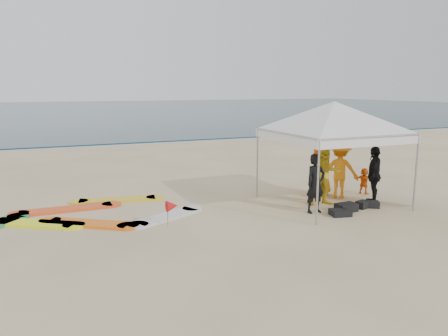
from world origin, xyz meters
TOP-DOWN VIEW (x-y plane):
  - ground at (0.00, 0.00)m, footprint 120.00×120.00m
  - ocean at (0.00, 60.00)m, footprint 160.00×84.00m
  - shoreline_foam at (0.00, 18.20)m, footprint 160.00×1.20m
  - person_black_a at (2.44, 1.60)m, footprint 0.60×0.42m
  - person_yellow at (3.15, 2.13)m, footprint 0.99×0.83m
  - person_orange_a at (4.05, 2.66)m, footprint 1.26×1.17m
  - person_black_b at (4.51, 1.71)m, footprint 0.99×0.96m
  - person_orange_b at (3.74, 3.17)m, footprint 0.99×0.78m
  - person_seated at (5.08, 2.75)m, footprint 0.56×0.79m
  - canopy_tent at (3.40, 2.21)m, footprint 4.42×4.42m
  - marker_pennant at (-1.39, 1.97)m, footprint 0.28×0.28m
  - gear_pile at (3.45, 1.29)m, footprint 1.84×0.81m
  - surfboard_spread at (-3.33, 3.68)m, footprint 5.70×3.34m

SIDE VIEW (x-z plane):
  - ground at x=0.00m, z-range 0.00..0.00m
  - shoreline_foam at x=0.00m, z-range 0.00..0.01m
  - surfboard_spread at x=-3.33m, z-range 0.00..0.07m
  - ocean at x=0.00m, z-range 0.00..0.08m
  - gear_pile at x=3.45m, z-range -0.01..0.21m
  - person_seated at x=5.08m, z-range 0.00..0.83m
  - marker_pennant at x=-1.39m, z-range 0.18..0.81m
  - person_black_a at x=2.44m, z-range 0.00..1.58m
  - person_black_b at x=4.51m, z-range 0.00..1.66m
  - person_orange_a at x=4.05m, z-range 0.00..1.70m
  - person_orange_b at x=3.74m, z-range 0.00..1.77m
  - person_yellow at x=3.15m, z-range 0.00..1.83m
  - canopy_tent at x=3.40m, z-range 1.24..4.58m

